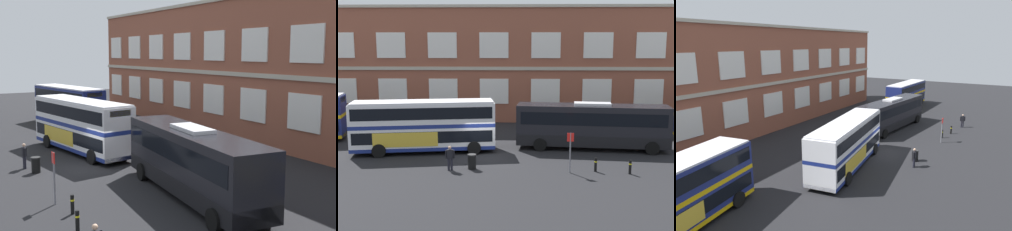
# 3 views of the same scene
# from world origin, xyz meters

# --- Properties ---
(ground_plane) EXTENTS (120.00, 120.00, 0.00)m
(ground_plane) POSITION_xyz_m (0.00, 2.00, 0.00)
(ground_plane) COLOR black
(brick_terminal_building) EXTENTS (54.43, 8.19, 12.42)m
(brick_terminal_building) POSITION_xyz_m (-2.54, 17.98, 6.06)
(brick_terminal_building) COLOR brown
(brick_terminal_building) RESTS_ON ground
(double_decker_middle) EXTENTS (11.27, 4.26, 4.07)m
(double_decker_middle) POSITION_xyz_m (-4.62, 1.01, 2.15)
(double_decker_middle) COLOR silver
(double_decker_middle) RESTS_ON ground
(double_decker_far) EXTENTS (11.06, 3.08, 4.07)m
(double_decker_far) POSITION_xyz_m (22.26, 5.42, 2.15)
(double_decker_far) COLOR navy
(double_decker_far) RESTS_ON ground
(touring_coach) EXTENTS (12.21, 3.90, 3.80)m
(touring_coach) POSITION_xyz_m (8.71, 2.39, 1.91)
(touring_coach) COLOR black
(touring_coach) RESTS_ON ground
(waiting_passenger) EXTENTS (0.64, 0.26, 1.70)m
(waiting_passenger) POSITION_xyz_m (-1.82, -3.93, 0.93)
(waiting_passenger) COLOR black
(waiting_passenger) RESTS_ON ground
(second_passenger) EXTENTS (0.36, 0.63, 1.70)m
(second_passenger) POSITION_xyz_m (13.76, -5.00, 0.93)
(second_passenger) COLOR black
(second_passenger) RESTS_ON ground
(bus_stand_flag) EXTENTS (0.44, 0.10, 2.70)m
(bus_stand_flag) POSITION_xyz_m (6.22, -4.25, 1.64)
(bus_stand_flag) COLOR slate
(bus_stand_flag) RESTS_ON ground
(station_litter_bin) EXTENTS (0.60, 0.60, 1.03)m
(station_litter_bin) POSITION_xyz_m (-0.37, -3.54, 0.52)
(station_litter_bin) COLOR black
(station_litter_bin) RESTS_ON ground
(safety_bollard_west) EXTENTS (0.19, 0.19, 0.95)m
(safety_bollard_west) POSITION_xyz_m (10.15, -4.42, 0.49)
(safety_bollard_west) COLOR black
(safety_bollard_west) RESTS_ON ground
(safety_bollard_east) EXTENTS (0.19, 0.19, 0.95)m
(safety_bollard_east) POSITION_xyz_m (7.98, -3.92, 0.49)
(safety_bollard_east) COLOR black
(safety_bollard_east) RESTS_ON ground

